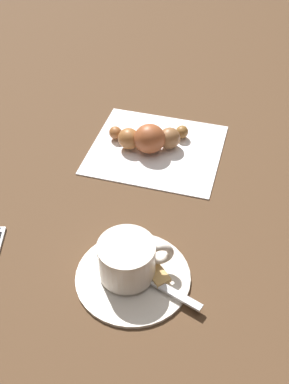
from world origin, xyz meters
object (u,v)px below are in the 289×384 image
at_px(espresso_cup, 128,259).
at_px(croissant, 149,138).
at_px(napkin, 156,149).
at_px(teaspoon, 137,272).
at_px(sugar_packet, 148,263).
at_px(saucer, 129,275).

relative_size(espresso_cup, croissant, 0.67).
distance_m(napkin, croissant, 0.02).
bearing_deg(teaspoon, espresso_cup, -100.01).
bearing_deg(napkin, teaspoon, -1.08).
xyz_separation_m(espresso_cup, sugar_packet, (-0.01, 0.02, -0.02)).
bearing_deg(napkin, espresso_cup, -3.64).
relative_size(napkin, croissant, 1.51).
distance_m(saucer, espresso_cup, 0.03).
bearing_deg(croissant, sugar_packet, 4.35).
xyz_separation_m(napkin, croissant, (0.00, -0.01, 0.02)).
bearing_deg(sugar_packet, napkin, -35.27).
xyz_separation_m(teaspoon, sugar_packet, (-0.01, 0.01, 0.00)).
bearing_deg(saucer, sugar_packet, 125.99).
bearing_deg(saucer, croissant, 179.19).
distance_m(saucer, croissant, 0.24).
bearing_deg(napkin, sugar_packet, 1.60).
distance_m(teaspoon, sugar_packet, 0.02).
height_order(saucer, croissant, croissant).
distance_m(saucer, sugar_packet, 0.03).
bearing_deg(saucer, napkin, 176.64).
bearing_deg(croissant, espresso_cup, -1.06).
bearing_deg(espresso_cup, croissant, 178.94).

